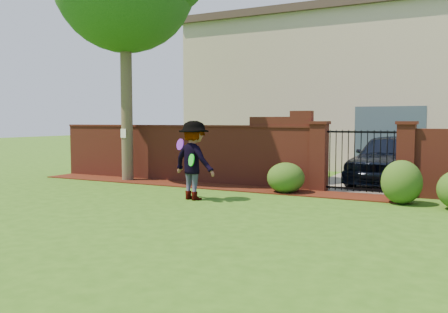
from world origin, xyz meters
The scene contains 15 objects.
ground centered at (0.00, 0.00, -0.01)m, with size 80.00×80.00×0.01m, color #2C5816.
mulch_bed centered at (-0.95, 3.34, 0.01)m, with size 11.10×1.08×0.03m, color #331109.
brick_wall centered at (-2.01, 4.00, 0.93)m, with size 8.70×0.31×2.16m.
pillar_left centered at (2.40, 4.00, 0.96)m, with size 0.50×0.50×1.88m.
pillar_right centered at (4.60, 4.00, 0.96)m, with size 0.50×0.50×1.88m.
iron_gate centered at (3.50, 4.00, 0.85)m, with size 1.78×0.03×1.60m.
driveway centered at (3.50, 8.00, 0.01)m, with size 3.20×8.00×0.01m, color slate.
house centered at (1.00, 12.00, 3.16)m, with size 12.40×6.40×6.30m.
car centered at (3.90, 6.11, 0.76)m, with size 1.79×4.46×1.52m, color black.
paper_notice centered at (-3.60, 3.21, 1.50)m, with size 0.20×0.01×0.28m, color white.
shrub_left centered at (1.75, 3.18, 0.40)m, with size 0.98×0.98×0.80m, color #1D4916.
shrub_middle centered at (4.64, 2.85, 0.50)m, with size 0.91×0.91×1.00m, color #1D4916.
man centered at (0.11, 1.19, 0.94)m, with size 1.22×0.70×1.89m, color gray.
frisbee_purple centered at (-0.24, 1.20, 1.32)m, with size 0.28×0.28×0.03m, color #7020CC.
frisbee_green centered at (0.25, 0.91, 0.98)m, with size 0.29×0.29×0.03m, color green.
Camera 1 is at (5.91, -8.49, 1.89)m, focal length 38.00 mm.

